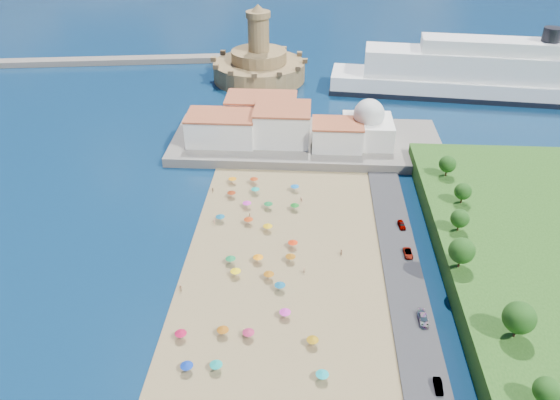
{
  "coord_description": "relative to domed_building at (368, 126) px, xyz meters",
  "views": [
    {
      "loc": [
        11.23,
        -94.32,
        82.51
      ],
      "look_at": [
        4.0,
        25.0,
        8.0
      ],
      "focal_mm": 35.0,
      "sensor_mm": 36.0,
      "label": 1
    }
  ],
  "objects": [
    {
      "name": "ground",
      "position": [
        -30.0,
        -71.0,
        -8.97
      ],
      "size": [
        700.0,
        700.0,
        0.0
      ],
      "primitive_type": "plane",
      "color": "#071938",
      "rests_on": "ground"
    },
    {
      "name": "terrace",
      "position": [
        -20.0,
        2.0,
        -7.47
      ],
      "size": [
        90.0,
        36.0,
        3.0
      ],
      "primitive_type": "cube",
      "color": "#59544C",
      "rests_on": "ground"
    },
    {
      "name": "jetty",
      "position": [
        -42.0,
        37.0,
        -7.77
      ],
      "size": [
        18.0,
        70.0,
        2.4
      ],
      "primitive_type": "cube",
      "color": "#59544C",
      "rests_on": "ground"
    },
    {
      "name": "breakwater",
      "position": [
        -140.0,
        82.0,
        -7.67
      ],
      "size": [
        199.03,
        34.77,
        2.6
      ],
      "primitive_type": "cube",
      "rotation": [
        0.0,
        0.0,
        0.14
      ],
      "color": "#59544C",
      "rests_on": "ground"
    },
    {
      "name": "waterfront_buildings",
      "position": [
        -33.05,
        2.64,
        -1.1
      ],
      "size": [
        57.0,
        29.0,
        11.0
      ],
      "color": "silver",
      "rests_on": "terrace"
    },
    {
      "name": "domed_building",
      "position": [
        0.0,
        0.0,
        0.0
      ],
      "size": [
        16.0,
        16.0,
        15.0
      ],
      "color": "silver",
      "rests_on": "terrace"
    },
    {
      "name": "fortress",
      "position": [
        -42.0,
        67.0,
        -2.29
      ],
      "size": [
        40.0,
        40.0,
        32.4
      ],
      "color": "olive",
      "rests_on": "ground"
    },
    {
      "name": "cruise_ship",
      "position": [
        54.97,
        52.13,
        -0.46
      ],
      "size": [
        133.08,
        32.78,
        28.77
      ],
      "color": "black",
      "rests_on": "ground"
    },
    {
      "name": "beach_parasols",
      "position": [
        -30.75,
        -81.03,
        -6.83
      ],
      "size": [
        30.87,
        114.46,
        2.2
      ],
      "color": "gray",
      "rests_on": "beach"
    },
    {
      "name": "beachgoers",
      "position": [
        -32.01,
        -75.42,
        -7.85
      ],
      "size": [
        37.42,
        98.05,
        1.86
      ],
      "color": "tan",
      "rests_on": "beach"
    },
    {
      "name": "parked_cars",
      "position": [
        6.0,
        -69.75,
        -7.6
      ],
      "size": [
        2.19,
        55.79,
        1.45
      ],
      "color": "gray",
      "rests_on": "promenade"
    },
    {
      "name": "hillside_trees",
      "position": [
        18.39,
        -80.07,
        1.08
      ],
      "size": [
        11.9,
        107.01,
        7.88
      ],
      "color": "#382314",
      "rests_on": "hillside"
    }
  ]
}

